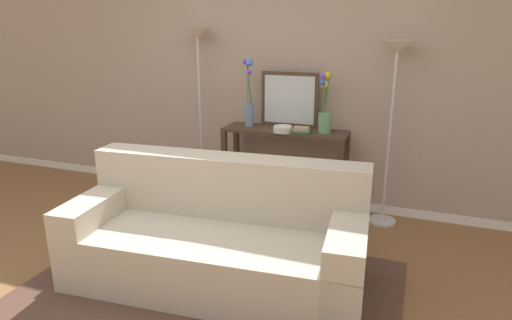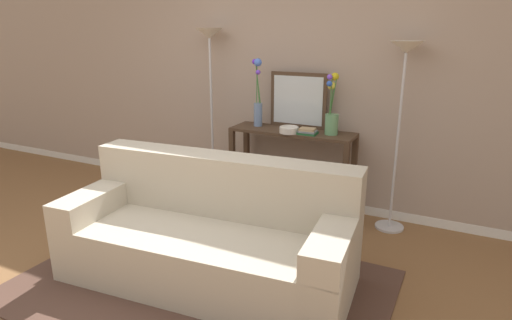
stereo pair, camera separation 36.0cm
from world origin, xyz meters
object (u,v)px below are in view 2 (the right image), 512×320
vase_short_flowers (332,113)px  floor_lamp_right (403,85)px  console_table (292,157)px  book_stack (308,132)px  floor_lamp_left (210,67)px  vase_tall_flowers (258,100)px  couch (210,238)px  fruit_bowl (289,130)px  book_row_under_console (263,201)px  wall_mirror (298,100)px

vase_short_flowers → floor_lamp_right: bearing=5.0°
console_table → book_stack: (0.19, -0.08, 0.29)m
floor_lamp_left → vase_tall_flowers: bearing=-4.0°
console_table → vase_short_flowers: vase_short_flowers is taller
floor_lamp_right → couch: bearing=-125.7°
vase_short_flowers → book_stack: size_ratio=3.19×
console_table → floor_lamp_left: 1.26m
fruit_bowl → book_row_under_console: size_ratio=0.44×
vase_tall_flowers → book_row_under_console: (0.08, -0.02, -1.05)m
vase_tall_flowers → wall_mirror: bearing=18.1°
console_table → vase_short_flowers: size_ratio=2.16×
console_table → book_row_under_console: size_ratio=2.90×
book_stack → couch: bearing=-101.3°
book_row_under_console → floor_lamp_left: bearing=174.3°
wall_mirror → vase_tall_flowers: size_ratio=0.86×
vase_tall_flowers → couch: bearing=-77.7°
floor_lamp_left → wall_mirror: 0.99m
couch → floor_lamp_left: floor_lamp_left is taller
fruit_bowl → wall_mirror: bearing=93.9°
couch → fruit_bowl: 1.40m
console_table → floor_lamp_right: (0.97, 0.06, 0.75)m
floor_lamp_right → book_row_under_console: (-1.27, -0.06, -1.27)m
vase_short_flowers → book_stack: (-0.19, -0.10, -0.18)m
book_stack → book_row_under_console: book_stack is taller
couch → floor_lamp_left: size_ratio=1.20×
book_stack → book_row_under_console: bearing=170.2°
couch → fruit_bowl: (0.09, 1.28, 0.56)m
vase_short_flowers → book_row_under_console: size_ratio=1.34×
book_row_under_console → vase_short_flowers: bearing=1.0°
console_table → book_row_under_console: (-0.30, 0.00, -0.52)m
console_table → vase_short_flowers: 0.60m
couch → book_stack: 1.44m
wall_mirror → floor_lamp_right: bearing=-4.9°
vase_tall_flowers → book_stack: vase_tall_flowers is taller
vase_short_flowers → book_stack: 0.28m
floor_lamp_left → vase_tall_flowers: floor_lamp_left is taller
console_table → book_stack: bearing=-24.3°
book_row_under_console → vase_tall_flowers: bearing=162.5°
floor_lamp_right → book_stack: 0.92m
console_table → book_stack: book_stack is taller
book_stack → wall_mirror: bearing=129.7°
floor_lamp_right → vase_short_flowers: 0.66m
couch → wall_mirror: bearing=87.5°
floor_lamp_left → fruit_bowl: floor_lamp_left is taller
floor_lamp_right → book_stack: (-0.78, -0.15, -0.46)m
floor_lamp_right → book_stack: bearing=-169.2°
floor_lamp_left → vase_short_flowers: floor_lamp_left is taller
couch → wall_mirror: size_ratio=3.75×
fruit_bowl → vase_short_flowers: bearing=18.5°
book_stack → book_row_under_console: 0.95m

